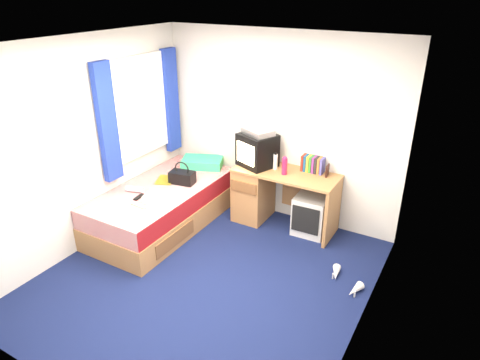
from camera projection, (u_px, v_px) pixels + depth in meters
The scene contains 20 objects.
ground at pixel (206, 278), 4.57m from camera, with size 3.40×3.40×0.00m, color #0C1438.
room_shell at pixel (201, 151), 3.97m from camera, with size 3.40×3.40×3.40m.
bed at pixel (163, 206), 5.48m from camera, with size 1.01×2.00×0.54m.
pillow at pixel (202, 162), 5.94m from camera, with size 0.55×0.35×0.12m, color #1B96B2.
desk at pixel (266, 192), 5.54m from camera, with size 1.30×0.55×0.75m.
storage_cube at pixel (311, 214), 5.32m from camera, with size 0.40×0.40×0.50m, color silver.
crt_tv at pixel (257, 150), 5.37m from camera, with size 0.53×0.51×0.42m.
vcr at pixel (258, 132), 5.27m from camera, with size 0.37×0.27×0.07m, color #B2B2B4.
book_row at pixel (313, 164), 5.24m from camera, with size 0.27×0.13×0.20m.
picture_frame at pixel (327, 171), 5.13m from camera, with size 0.02×0.12×0.14m, color black.
pink_water_bottle at pixel (284, 166), 5.16m from camera, with size 0.07×0.07×0.21m, color #D21D48.
aerosol_can at pixel (275, 162), 5.31m from camera, with size 0.05×0.05×0.20m, color silver.
handbag at pixel (182, 177), 5.43m from camera, with size 0.34×0.23×0.29m.
towel at pixel (157, 198), 4.99m from camera, with size 0.28×0.23×0.09m, color silver.
magazine at pixel (165, 180), 5.54m from camera, with size 0.21×0.28×0.01m, color yellow.
water_bottle at pixel (135, 189), 5.22m from camera, with size 0.07×0.07×0.20m, color silver.
colour_swatch_fan at pixel (139, 206), 4.90m from camera, with size 0.22×0.06×0.01m, color gold.
remote_control at pixel (139, 197), 5.09m from camera, with size 0.05×0.16×0.02m, color black.
window_assembly at pixel (141, 110), 5.39m from camera, with size 0.11×1.42×1.40m.
white_heels at pixel (345, 281), 4.46m from camera, with size 0.40×0.41×0.09m.
Camera 1 is at (2.17, -3.03, 2.87)m, focal length 32.00 mm.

